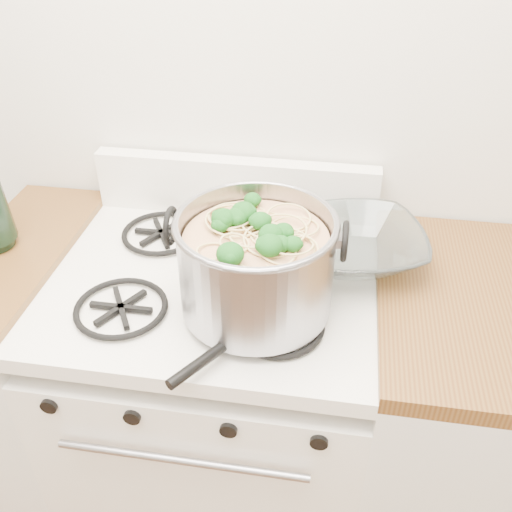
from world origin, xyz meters
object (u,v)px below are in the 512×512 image
object	(u,v)px
gas_range	(220,409)
spatula	(264,317)
glass_bowl	(356,253)
stock_pot	(256,265)

from	to	relation	value
gas_range	spatula	world-z (taller)	spatula
spatula	glass_bowl	world-z (taller)	glass_bowl
stock_pot	glass_bowl	distance (m)	0.31
gas_range	stock_pot	distance (m)	0.61
stock_pot	spatula	bearing A→B (deg)	-62.98
stock_pot	spatula	distance (m)	0.11
glass_bowl	stock_pot	bearing A→B (deg)	-135.45
stock_pot	glass_bowl	size ratio (longest dim) A/B	2.86
stock_pot	glass_bowl	bearing A→B (deg)	44.55
spatula	glass_bowl	size ratio (longest dim) A/B	2.47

